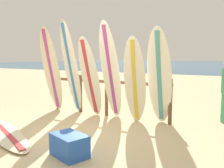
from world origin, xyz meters
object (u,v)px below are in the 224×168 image
object	(u,v)px
surfboard_leaning_center	(111,72)
surfboard_lying_on_sand	(5,133)
surfboard_leaning_left	(71,68)
surfboard_leaning_center_right	(135,81)
surfboard_leaning_far_left	(51,70)
surfboard_rack	(106,91)
cooler_box	(69,145)
surfboard_leaning_center_left	(90,78)
surfboard_leaning_right	(160,78)

from	to	relation	value
surfboard_leaning_center	surfboard_lying_on_sand	size ratio (longest dim) A/B	0.89
surfboard_lying_on_sand	surfboard_leaning_left	bearing A→B (deg)	88.73
surfboard_leaning_center	surfboard_leaning_center_right	bearing A→B (deg)	-5.92
surfboard_leaning_far_left	surfboard_leaning_center_right	bearing A→B (deg)	-0.08
surfboard_rack	surfboard_leaning_center_right	size ratio (longest dim) A/B	1.75
surfboard_leaning_far_left	surfboard_leaning_center	size ratio (longest dim) A/B	1.00
surfboard_leaning_left	cooler_box	bearing A→B (deg)	-51.54
surfboard_leaning_far_left	cooler_box	size ratio (longest dim) A/B	4.05
surfboard_leaning_left	surfboard_leaning_center_left	bearing A→B (deg)	-4.77
surfboard_leaning_center_left	surfboard_leaning_center	bearing A→B (deg)	1.59
surfboard_leaning_far_left	surfboard_leaning_center_left	bearing A→B (deg)	2.25
surfboard_rack	surfboard_leaning_center_right	world-z (taller)	surfboard_leaning_center_right
surfboard_rack	surfboard_leaning_center	size ratio (longest dim) A/B	1.48
surfboard_leaning_far_left	surfboard_leaning_center_right	xyz separation A→B (m)	(2.59, -0.00, -0.19)
surfboard_leaning_center_right	surfboard_lying_on_sand	size ratio (longest dim) A/B	0.75
surfboard_leaning_far_left	surfboard_leaning_left	distance (m)	0.64
surfboard_rack	surfboard_leaning_far_left	distance (m)	1.71
surfboard_rack	surfboard_lying_on_sand	distance (m)	2.69
surfboard_leaning_far_left	surfboard_lying_on_sand	bearing A→B (deg)	-73.81
surfboard_leaning_right	surfboard_rack	bearing A→B (deg)	170.86
surfboard_leaning_far_left	surfboard_leaning_center	bearing A→B (deg)	2.04
surfboard_rack	surfboard_leaning_center_left	xyz separation A→B (m)	(-0.28, -0.37, 0.38)
surfboard_leaning_center_right	surfboard_leaning_right	size ratio (longest dim) A/B	0.92
surfboard_leaning_right	surfboard_lying_on_sand	world-z (taller)	surfboard_leaning_right
surfboard_leaning_center_right	surfboard_leaning_right	distance (m)	0.57
surfboard_leaning_center	cooler_box	distance (m)	2.55
surfboard_leaning_left	surfboard_leaning_center_right	bearing A→B (deg)	-3.21
surfboard_rack	surfboard_leaning_left	size ratio (longest dim) A/B	1.39
surfboard_leaning_far_left	surfboard_leaning_left	world-z (taller)	surfboard_leaning_left
surfboard_leaning_center	surfboard_leaning_center_left	bearing A→B (deg)	-178.41
surfboard_leaning_left	surfboard_leaning_center_left	size ratio (longest dim) A/B	1.23
surfboard_rack	cooler_box	size ratio (longest dim) A/B	5.98
surfboard_leaning_center_left	surfboard_leaning_right	size ratio (longest dim) A/B	0.94
surfboard_leaning_right	cooler_box	size ratio (longest dim) A/B	3.73
surfboard_leaning_center_right	surfboard_leaning_center	bearing A→B (deg)	174.08
surfboard_rack	surfboard_leaning_right	size ratio (longest dim) A/B	1.60
surfboard_lying_on_sand	cooler_box	xyz separation A→B (m)	(1.87, -0.20, 0.14)
surfboard_leaning_right	surfboard_leaning_center	bearing A→B (deg)	-175.29
surfboard_lying_on_sand	cooler_box	size ratio (longest dim) A/B	4.53
cooler_box	surfboard_leaning_center	bearing A→B (deg)	122.23
surfboard_leaning_far_left	surfboard_lying_on_sand	distance (m)	2.39
surfboard_leaning_right	surfboard_leaning_left	bearing A→B (deg)	-178.58
cooler_box	surfboard_leaning_left	bearing A→B (deg)	147.01
surfboard_lying_on_sand	surfboard_rack	bearing A→B (deg)	67.72
surfboard_rack	surfboard_leaning_left	bearing A→B (deg)	-161.70
surfboard_rack	surfboard_leaning_center_left	size ratio (longest dim) A/B	1.71
surfboard_leaning_far_left	surfboard_leaning_right	world-z (taller)	surfboard_leaning_far_left
surfboard_leaning_far_left	surfboard_leaning_left	xyz separation A→B (m)	(0.63, 0.11, 0.07)
surfboard_leaning_center	cooler_box	xyz separation A→B (m)	(0.55, -2.26, -1.03)
surfboard_lying_on_sand	cooler_box	distance (m)	1.89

